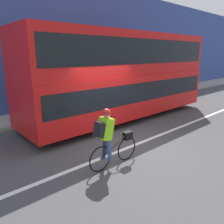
{
  "coord_description": "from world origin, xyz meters",
  "views": [
    {
      "loc": [
        -4.77,
        -4.58,
        2.92
      ],
      "look_at": [
        -0.06,
        0.76,
        1.0
      ],
      "focal_mm": 35.0,
      "sensor_mm": 36.0,
      "label": 1
    }
  ],
  "objects": [
    {
      "name": "ground_plane",
      "position": [
        0.0,
        0.0,
        0.0
      ],
      "size": [
        80.0,
        80.0,
        0.0
      ],
      "primitive_type": "plane",
      "color": "#424244"
    },
    {
      "name": "road_center_line",
      "position": [
        0.0,
        -0.09,
        0.0
      ],
      "size": [
        50.0,
        0.14,
        0.01
      ],
      "primitive_type": "cube",
      "color": "silver",
      "rests_on": "ground_plane"
    },
    {
      "name": "sidewalk_curb",
      "position": [
        0.0,
        5.1,
        0.07
      ],
      "size": [
        60.0,
        1.91,
        0.14
      ],
      "color": "gray",
      "rests_on": "ground_plane"
    },
    {
      "name": "building_facade",
      "position": [
        0.0,
        6.21,
        3.31
      ],
      "size": [
        60.0,
        0.3,
        6.62
      ],
      "color": "#33478C",
      "rests_on": "ground_plane"
    },
    {
      "name": "bus",
      "position": [
        2.09,
        2.46,
        2.08
      ],
      "size": [
        9.17,
        2.5,
        3.77
      ],
      "color": "black",
      "rests_on": "ground_plane"
    },
    {
      "name": "cyclist_on_bike",
      "position": [
        -1.38,
        -0.64,
        0.87
      ],
      "size": [
        1.63,
        0.32,
        1.62
      ],
      "color": "black",
      "rests_on": "ground_plane"
    }
  ]
}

